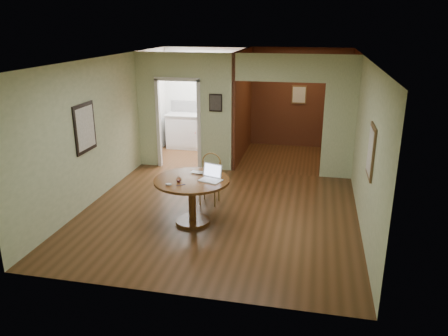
% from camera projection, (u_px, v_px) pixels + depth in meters
% --- Properties ---
extents(floor, '(5.00, 5.00, 0.00)m').
position_uv_depth(floor, '(217.00, 215.00, 7.95)').
color(floor, '#432913').
rests_on(floor, ground).
extents(room_shell, '(5.20, 7.50, 5.00)m').
position_uv_depth(room_shell, '(227.00, 111.00, 10.50)').
color(room_shell, white).
rests_on(room_shell, ground).
extents(dining_table, '(1.29, 1.29, 0.81)m').
position_uv_depth(dining_table, '(192.00, 191.00, 7.46)').
color(dining_table, brown).
rests_on(dining_table, ground).
extents(chair, '(0.43, 0.43, 0.97)m').
position_uv_depth(chair, '(210.00, 176.00, 8.36)').
color(chair, olive).
rests_on(chair, ground).
extents(open_laptop, '(0.42, 0.42, 0.25)m').
position_uv_depth(open_laptop, '(211.00, 176.00, 7.36)').
color(open_laptop, white).
rests_on(open_laptop, dining_table).
extents(closed_laptop, '(0.36, 0.26, 0.03)m').
position_uv_depth(closed_laptop, '(199.00, 174.00, 7.62)').
color(closed_laptop, '#B2B2B7').
rests_on(closed_laptop, dining_table).
extents(mouse, '(0.12, 0.09, 0.04)m').
position_uv_depth(mouse, '(168.00, 184.00, 7.10)').
color(mouse, white).
rests_on(mouse, dining_table).
extents(wine_glass, '(0.08, 0.08, 0.09)m').
position_uv_depth(wine_glass, '(179.00, 180.00, 7.25)').
color(wine_glass, white).
rests_on(wine_glass, dining_table).
extents(pen, '(0.12, 0.10, 0.01)m').
position_uv_depth(pen, '(181.00, 185.00, 7.12)').
color(pen, navy).
rests_on(pen, dining_table).
extents(kitchen_cabinet, '(2.06, 0.60, 0.94)m').
position_uv_depth(kitchen_cabinet, '(203.00, 132.00, 11.96)').
color(kitchen_cabinet, white).
rests_on(kitchen_cabinet, ground).
extents(grocery_bag, '(0.28, 0.25, 0.26)m').
position_uv_depth(grocery_bag, '(228.00, 111.00, 11.63)').
color(grocery_bag, beige).
rests_on(grocery_bag, kitchen_cabinet).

